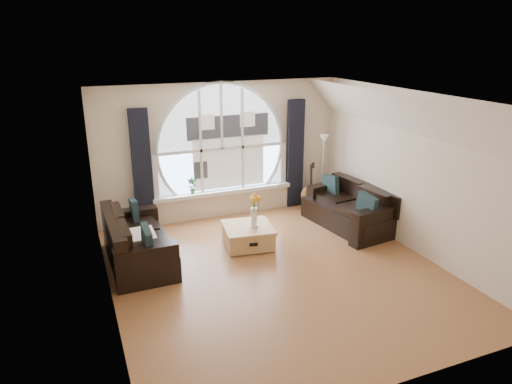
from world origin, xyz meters
The scene contains 21 objects.
ground centered at (0.00, 0.00, 0.00)m, with size 5.00×5.50×0.01m, color brown.
ceiling centered at (0.00, 0.00, 2.70)m, with size 5.00×5.50×0.01m, color silver.
wall_back centered at (0.00, 2.75, 1.35)m, with size 5.00×0.01×2.70m, color beige.
wall_front centered at (0.00, -2.75, 1.35)m, with size 5.00×0.01×2.70m, color beige.
wall_left centered at (-2.50, 0.00, 1.35)m, with size 0.01×5.50×2.70m, color beige.
wall_right centered at (2.50, 0.00, 1.35)m, with size 0.01×5.50×2.70m, color beige.
attic_slope centered at (2.20, 0.00, 2.35)m, with size 0.92×5.50×0.72m, color silver.
arched_window centered at (0.00, 2.72, 1.62)m, with size 2.60×0.06×2.15m, color silver.
window_sill centered at (0.00, 2.65, 0.51)m, with size 2.90×0.22×0.08m, color white.
window_frame centered at (0.00, 2.69, 1.62)m, with size 2.76×0.08×2.15m, color white.
neighbor_house centered at (0.15, 2.71, 1.50)m, with size 1.70×0.02×1.50m, color silver.
curtain_left centered at (-1.60, 2.63, 1.15)m, with size 0.35×0.12×2.30m, color black.
curtain_right centered at (1.60, 2.63, 1.15)m, with size 0.35×0.12×2.30m, color black.
sofa_left centered at (-1.96, 1.15, 0.40)m, with size 0.93×1.86×0.83m, color black.
sofa_right centered at (2.05, 1.16, 0.40)m, with size 0.93×1.85×0.82m, color black.
coffee_chest centered at (-0.08, 1.08, 0.20)m, with size 0.84×0.84×0.41m, color tan.
throw_blanket centered at (-1.98, 1.02, 0.50)m, with size 0.55×0.55×0.10m, color silver.
vase_flowers centered at (0.01, 1.02, 0.76)m, with size 0.24×0.24×0.70m, color white.
floor_lamp centered at (2.08, 2.27, 0.80)m, with size 0.24×0.24×1.60m, color #B2B2B2.
guitar centered at (1.79, 2.29, 0.53)m, with size 0.36×0.24×1.06m, color brown.
potted_plant centered at (-0.66, 2.65, 0.72)m, with size 0.17×0.12×0.33m, color #1E6023.
Camera 1 is at (-2.80, -5.96, 3.56)m, focal length 32.75 mm.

